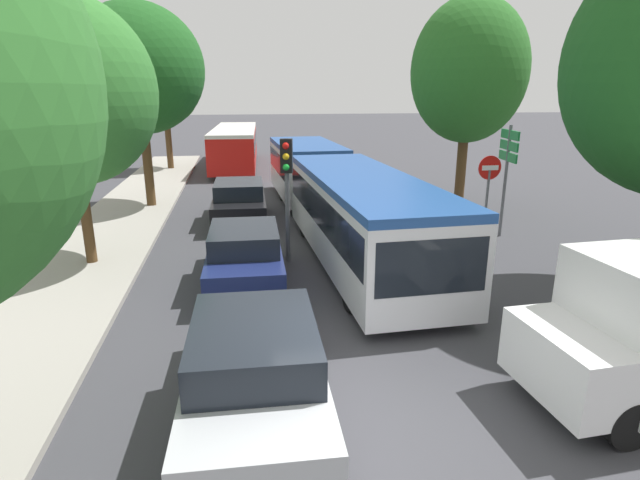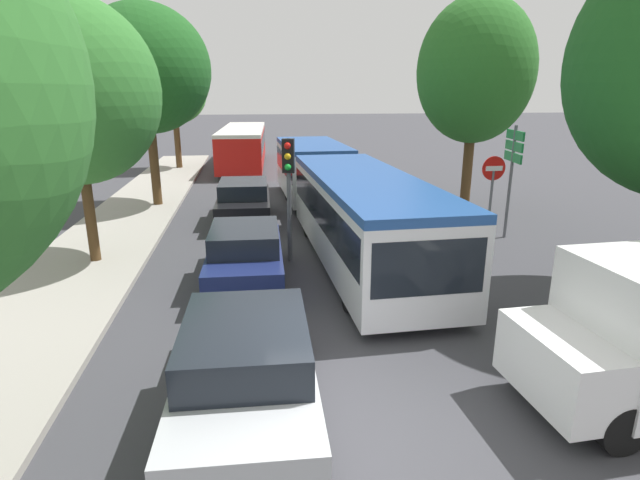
{
  "view_description": "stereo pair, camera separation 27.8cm",
  "coord_description": "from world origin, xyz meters",
  "px_view_note": "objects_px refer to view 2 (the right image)",
  "views": [
    {
      "loc": [
        -1.64,
        -5.82,
        4.61
      ],
      "look_at": [
        0.2,
        5.43,
        1.2
      ],
      "focal_mm": 28.0,
      "sensor_mm": 36.0,
      "label": 1
    },
    {
      "loc": [
        -1.37,
        -5.86,
        4.61
      ],
      "look_at": [
        0.2,
        5.43,
        1.2
      ],
      "focal_mm": 28.0,
      "sensor_mm": 36.0,
      "label": 2
    }
  ],
  "objects_px": {
    "queued_car_navy": "(245,254)",
    "direction_sign_post": "(513,159)",
    "city_bus_rear": "(243,144)",
    "tree_left_far": "(145,73)",
    "articulated_bus": "(337,189)",
    "traffic_light": "(289,173)",
    "no_entry_sign": "(492,189)",
    "queued_car_black": "(244,201)",
    "tree_left_distant": "(172,94)",
    "tree_left_mid": "(73,92)",
    "queued_car_silver": "(247,368)",
    "tree_right_mid": "(475,75)"
  },
  "relations": [
    {
      "from": "queued_car_navy",
      "to": "direction_sign_post",
      "type": "distance_m",
      "value": 9.05
    },
    {
      "from": "city_bus_rear",
      "to": "tree_left_far",
      "type": "relative_size",
      "value": 1.45
    },
    {
      "from": "articulated_bus",
      "to": "tree_left_far",
      "type": "distance_m",
      "value": 8.88
    },
    {
      "from": "traffic_light",
      "to": "no_entry_sign",
      "type": "xyz_separation_m",
      "value": [
        5.95,
        0.17,
        -0.62
      ]
    },
    {
      "from": "queued_car_black",
      "to": "tree_left_far",
      "type": "bearing_deg",
      "value": 53.81
    },
    {
      "from": "traffic_light",
      "to": "tree_left_distant",
      "type": "xyz_separation_m",
      "value": [
        -5.4,
        17.82,
        1.92
      ]
    },
    {
      "from": "tree_left_mid",
      "to": "queued_car_navy",
      "type": "bearing_deg",
      "value": -24.86
    },
    {
      "from": "traffic_light",
      "to": "tree_left_distant",
      "type": "height_order",
      "value": "tree_left_distant"
    },
    {
      "from": "traffic_light",
      "to": "city_bus_rear",
      "type": "bearing_deg",
      "value": -164.24
    },
    {
      "from": "traffic_light",
      "to": "tree_left_mid",
      "type": "bearing_deg",
      "value": -82.84
    },
    {
      "from": "no_entry_sign",
      "to": "tree_left_far",
      "type": "bearing_deg",
      "value": -123.84
    },
    {
      "from": "articulated_bus",
      "to": "queued_car_silver",
      "type": "xyz_separation_m",
      "value": [
        -3.02,
        -9.98,
        -0.64
      ]
    },
    {
      "from": "city_bus_rear",
      "to": "tree_left_distant",
      "type": "distance_m",
      "value": 5.09
    },
    {
      "from": "city_bus_rear",
      "to": "queued_car_navy",
      "type": "bearing_deg",
      "value": -176.7
    },
    {
      "from": "articulated_bus",
      "to": "direction_sign_post",
      "type": "distance_m",
      "value": 5.69
    },
    {
      "from": "traffic_light",
      "to": "tree_left_distant",
      "type": "relative_size",
      "value": 0.54
    },
    {
      "from": "tree_left_far",
      "to": "tree_left_distant",
      "type": "distance_m",
      "value": 10.45
    },
    {
      "from": "queued_car_silver",
      "to": "no_entry_sign",
      "type": "bearing_deg",
      "value": -43.59
    },
    {
      "from": "tree_left_mid",
      "to": "tree_left_distant",
      "type": "distance_m",
      "value": 17.41
    },
    {
      "from": "no_entry_sign",
      "to": "tree_left_distant",
      "type": "relative_size",
      "value": 0.44
    },
    {
      "from": "tree_left_distant",
      "to": "queued_car_silver",
      "type": "bearing_deg",
      "value": -80.29
    },
    {
      "from": "tree_left_far",
      "to": "tree_left_mid",
      "type": "bearing_deg",
      "value": -93.97
    },
    {
      "from": "tree_left_mid",
      "to": "tree_left_far",
      "type": "xyz_separation_m",
      "value": [
        0.49,
        7.01,
        0.69
      ]
    },
    {
      "from": "queued_car_silver",
      "to": "tree_left_mid",
      "type": "bearing_deg",
      "value": 31.14
    },
    {
      "from": "direction_sign_post",
      "to": "traffic_light",
      "type": "bearing_deg",
      "value": 19.25
    },
    {
      "from": "no_entry_sign",
      "to": "tree_right_mid",
      "type": "height_order",
      "value": "tree_right_mid"
    },
    {
      "from": "articulated_bus",
      "to": "tree_right_mid",
      "type": "distance_m",
      "value": 7.26
    },
    {
      "from": "queued_car_silver",
      "to": "queued_car_navy",
      "type": "xyz_separation_m",
      "value": [
        -0.05,
        5.41,
        -0.05
      ]
    },
    {
      "from": "queued_car_black",
      "to": "direction_sign_post",
      "type": "distance_m",
      "value": 9.26
    },
    {
      "from": "queued_car_black",
      "to": "traffic_light",
      "type": "xyz_separation_m",
      "value": [
        1.3,
        -4.67,
        1.74
      ]
    },
    {
      "from": "tree_left_far",
      "to": "tree_right_mid",
      "type": "relative_size",
      "value": 0.97
    },
    {
      "from": "tree_left_mid",
      "to": "tree_right_mid",
      "type": "distance_m",
      "value": 13.87
    },
    {
      "from": "no_entry_sign",
      "to": "tree_left_distant",
      "type": "xyz_separation_m",
      "value": [
        -11.35,
        17.64,
        2.54
      ]
    },
    {
      "from": "tree_left_far",
      "to": "tree_left_distant",
      "type": "relative_size",
      "value": 1.24
    },
    {
      "from": "queued_car_navy",
      "to": "queued_car_black",
      "type": "relative_size",
      "value": 0.96
    },
    {
      "from": "tree_left_distant",
      "to": "traffic_light",
      "type": "bearing_deg",
      "value": -73.13
    },
    {
      "from": "queued_car_silver",
      "to": "direction_sign_post",
      "type": "relative_size",
      "value": 1.24
    },
    {
      "from": "traffic_light",
      "to": "tree_left_far",
      "type": "relative_size",
      "value": 0.43
    },
    {
      "from": "queued_car_black",
      "to": "traffic_light",
      "type": "distance_m",
      "value": 5.15
    },
    {
      "from": "no_entry_sign",
      "to": "tree_left_mid",
      "type": "height_order",
      "value": "tree_left_mid"
    },
    {
      "from": "city_bus_rear",
      "to": "queued_car_navy",
      "type": "xyz_separation_m",
      "value": [
        0.19,
        -20.25,
        -0.67
      ]
    },
    {
      "from": "tree_left_far",
      "to": "tree_right_mid",
      "type": "xyz_separation_m",
      "value": [
        12.4,
        -1.93,
        -0.07
      ]
    },
    {
      "from": "direction_sign_post",
      "to": "tree_left_far",
      "type": "distance_m",
      "value": 13.72
    },
    {
      "from": "tree_left_far",
      "to": "tree_right_mid",
      "type": "bearing_deg",
      "value": -8.85
    },
    {
      "from": "queued_car_black",
      "to": "tree_right_mid",
      "type": "height_order",
      "value": "tree_right_mid"
    },
    {
      "from": "traffic_light",
      "to": "tree_right_mid",
      "type": "bearing_deg",
      "value": 137.46
    },
    {
      "from": "queued_car_black",
      "to": "tree_right_mid",
      "type": "bearing_deg",
      "value": -83.26
    },
    {
      "from": "city_bus_rear",
      "to": "traffic_light",
      "type": "distance_m",
      "value": 18.83
    },
    {
      "from": "direction_sign_post",
      "to": "tree_left_distant",
      "type": "relative_size",
      "value": 0.57
    },
    {
      "from": "queued_car_silver",
      "to": "tree_left_far",
      "type": "distance_m",
      "value": 15.47
    }
  ]
}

